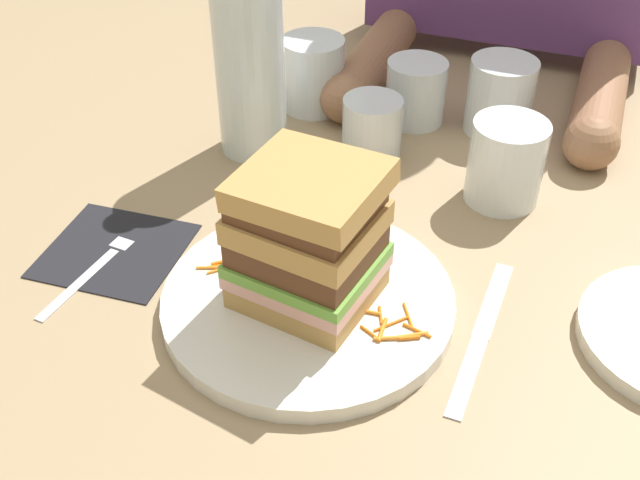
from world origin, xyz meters
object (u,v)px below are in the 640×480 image
Objects in this scene: main_plate at (308,301)px; empty_tumbler_2 at (372,128)px; water_bottle at (248,44)px; fork at (100,261)px; empty_tumbler_1 at (313,74)px; napkin_dark at (115,250)px; sandwich at (308,239)px; empty_tumbler_0 at (500,96)px; knife at (480,338)px; empty_tumbler_3 at (416,92)px; juice_glass at (505,167)px.

empty_tumbler_2 reaches higher than main_plate.
empty_tumbler_2 is at bearing 13.91° from water_bottle.
empty_tumbler_1 is at bearing 78.01° from fork.
napkin_dark is 0.79× the size of fork.
main_plate is 0.92× the size of water_bottle.
empty_tumbler_2 is (0.11, -0.08, -0.01)m from empty_tumbler_1.
empty_tumbler_0 is at bearing 75.58° from sandwich.
fork is at bearing -176.03° from main_plate.
empty_tumbler_1 reaches higher than knife.
fork is at bearing -175.99° from sandwich.
empty_tumbler_0 is (-0.06, 0.36, 0.04)m from knife.
sandwich is 0.37m from empty_tumbler_3.
sandwich is 1.02× the size of napkin_dark.
water_bottle is 3.69× the size of empty_tumbler_3.
water_bottle is 3.18× the size of empty_tumbler_0.
juice_glass is at bearing 96.02° from knife.
water_bottle reaches higher than empty_tumbler_0.
empty_tumbler_1 reaches higher than fork.
empty_tumbler_1 is at bearing 77.56° from napkin_dark.
knife is 0.44m from empty_tumbler_1.
empty_tumbler_1 is (-0.26, 0.12, 0.01)m from juice_glass.
juice_glass reaches higher than napkin_dark.
empty_tumbler_0 is at bearing 28.89° from water_bottle.
napkin_dark and knife have the same top height.
empty_tumbler_0 is at bearing 102.69° from juice_glass.
main_plate is at bearing -156.42° from sandwich.
juice_glass is at bearing 60.97° from sandwich.
sandwich is 0.27m from juice_glass.
empty_tumbler_0 reaches higher than main_plate.
main_plate reaches higher than knife.
juice_glass is 1.18× the size of empty_tumbler_3.
knife is (0.15, 0.02, -0.01)m from main_plate.
main_plate reaches higher than napkin_dark.
napkin_dark is 1.44× the size of juice_glass.
knife is at bearing 5.96° from sandwich.
fork is 1.85× the size of empty_tumbler_0.
empty_tumbler_2 is at bearing 95.89° from sandwich.
napkin_dark is 0.02m from fork.
juice_glass reaches higher than fork.
water_bottle reaches higher than empty_tumbler_2.
juice_glass is 0.31m from water_bottle.
fork is at bearing -175.17° from knife.
main_plate is 2.93× the size of empty_tumbler_0.
water_bottle is 0.17m from empty_tumbler_2.
empty_tumbler_2 is 0.10m from empty_tumbler_3.
sandwich is at bearing -69.38° from empty_tumbler_1.
empty_tumbler_1 is (0.03, 0.12, -0.08)m from water_bottle.
empty_tumbler_0 is at bearing 7.66° from empty_tumbler_3.
juice_glass reaches higher than knife.
main_plate is at bearing -69.44° from empty_tumbler_1.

